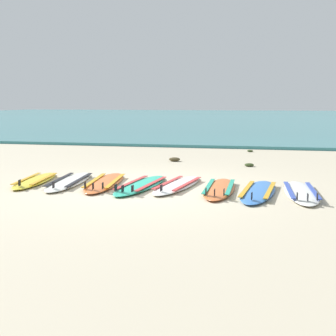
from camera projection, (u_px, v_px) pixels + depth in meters
The scene contains 13 objects.
ground_plane at pixel (145, 188), 8.35m from camera, with size 80.00×80.00×0.00m, color #C1B599.
sea at pixel (248, 117), 44.43m from camera, with size 80.00×60.00×0.10m, color teal.
surfboard_0 at pixel (35, 180), 8.96m from camera, with size 0.75×2.00×0.18m.
surfboard_1 at pixel (69, 181), 8.86m from camera, with size 0.79×2.26×0.18m.
surfboard_2 at pixel (105, 182), 8.75m from camera, with size 0.84×2.30×0.18m.
surfboard_3 at pixel (141, 185), 8.48m from camera, with size 0.76×2.25×0.18m.
surfboard_4 at pixel (178, 185), 8.49m from camera, with size 0.83×2.16×0.18m.
surfboard_5 at pixel (219, 188), 8.13m from camera, with size 0.56×2.12×0.18m.
surfboard_6 at pixel (258, 191), 7.87m from camera, with size 0.74×2.22×0.18m.
surfboard_7 at pixel (301, 192), 7.80m from camera, with size 0.65×2.18×0.18m.
seaweed_clump_near_shoreline at pixel (249, 165), 11.12m from camera, with size 0.23×0.18×0.08m, color #384723.
seaweed_clump_mid_sand at pixel (250, 151), 14.32m from camera, with size 0.19×0.15×0.07m, color #384723.
seaweed_clump_by_the_boards at pixel (175, 159), 12.10m from camera, with size 0.29×0.24×0.10m, color #4C4228.
Camera 1 is at (2.19, -7.93, 1.57)m, focal length 49.28 mm.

